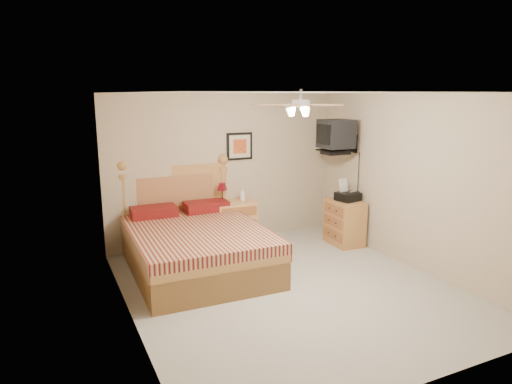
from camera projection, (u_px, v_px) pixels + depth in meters
The scene contains 17 objects.
floor at pixel (289, 288), 5.95m from camera, with size 4.50×4.50×0.00m, color #9F9A90.
ceiling at pixel (292, 93), 5.42m from camera, with size 4.00×4.50×0.04m, color white.
wall_back at pixel (224, 169), 7.67m from camera, with size 4.00×0.04×2.50m, color tan.
wall_front at pixel (428, 250), 3.69m from camera, with size 4.00×0.04×2.50m, color tan.
wall_left at pixel (127, 213), 4.85m from camera, with size 0.04×4.50×2.50m, color tan.
wall_right at pixel (412, 182), 6.52m from camera, with size 0.04×4.50×2.50m, color tan.
bed at pixel (196, 219), 6.41m from camera, with size 1.78×2.34×1.51m, color #AD7A34, non-canonical shape.
nightstand at pixel (234, 223), 7.67m from camera, with size 0.67×0.50×0.72m, color tan.
table_lamp at pixel (222, 193), 7.52m from camera, with size 0.18×0.18×0.33m, color #600813, non-canonical shape.
lotion_bottle at pixel (242, 194), 7.64m from camera, with size 0.08×0.08×0.22m, color white.
framed_picture at pixel (239, 146), 7.69m from camera, with size 0.46×0.04×0.46m, color black.
dresser at pixel (345, 222), 7.64m from camera, with size 0.44×0.64×0.75m, color #A46C36.
fax_machine at pixel (348, 190), 7.51m from camera, with size 0.34×0.36×0.36m, color black, non-canonical shape.
magazine_lower at pixel (336, 198), 7.72m from camera, with size 0.18×0.24×0.02m, color #ACA08C.
magazine_upper at pixel (337, 196), 7.74m from camera, with size 0.18×0.24×0.02m, color tan.
wall_tv at pixel (344, 136), 7.48m from camera, with size 0.56×0.46×0.58m, color black, non-canonical shape.
ceiling_fan at pixel (301, 105), 5.27m from camera, with size 1.14×1.14×0.28m, color silver, non-canonical shape.
Camera 1 is at (-2.76, -4.83, 2.49)m, focal length 32.00 mm.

